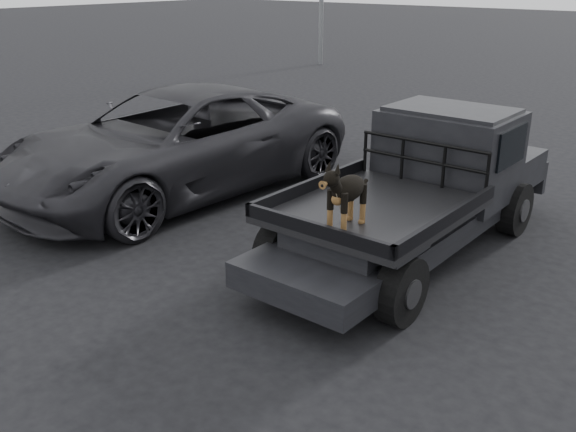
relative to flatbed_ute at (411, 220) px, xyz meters
The scene contains 6 objects.
ground 2.35m from the flatbed_ute, 96.48° to the right, with size 120.00×120.00×0.00m, color black.
flatbed_ute is the anchor object (origin of this frame).
ute_cab 1.31m from the flatbed_ute, 90.00° to the left, with size 1.72×1.30×0.88m, color black, non-canonical shape.
headache_rack 0.76m from the flatbed_ute, 90.00° to the left, with size 1.80×0.08×0.55m, color black, non-canonical shape.
dog 1.88m from the flatbed_ute, 86.81° to the right, with size 0.32×0.60×0.74m, color black, non-canonical shape.
parked_suv 4.32m from the flatbed_ute, behind, with size 2.84×6.16×1.71m, color #2A292D.
Camera 1 is at (3.96, -4.84, 3.54)m, focal length 40.00 mm.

